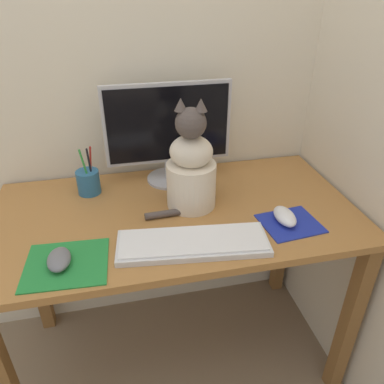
# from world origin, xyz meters

# --- Properties ---
(ground_plane) EXTENTS (12.00, 12.00, 0.00)m
(ground_plane) POSITION_xyz_m (0.00, 0.00, 0.00)
(ground_plane) COLOR #847056
(wall_back) EXTENTS (7.00, 0.04, 2.50)m
(wall_back) POSITION_xyz_m (0.00, 0.34, 1.25)
(wall_back) COLOR beige
(wall_back) RESTS_ON ground_plane
(wall_side_right) EXTENTS (0.04, 7.00, 2.50)m
(wall_side_right) POSITION_xyz_m (0.63, 0.00, 1.25)
(wall_side_right) COLOR beige
(wall_side_right) RESTS_ON ground_plane
(desk) EXTENTS (1.19, 0.62, 0.72)m
(desk) POSITION_xyz_m (0.00, 0.00, 0.61)
(desk) COLOR #A87038
(desk) RESTS_ON ground_plane
(monitor) EXTENTS (0.45, 0.17, 0.37)m
(monitor) POSITION_xyz_m (0.02, 0.22, 0.92)
(monitor) COLOR #B2B2B7
(monitor) RESTS_ON desk
(keyboard) EXTENTS (0.45, 0.20, 0.02)m
(keyboard) POSITION_xyz_m (0.02, -0.19, 0.73)
(keyboard) COLOR silver
(keyboard) RESTS_ON desk
(mousepad_left) EXTENTS (0.23, 0.21, 0.00)m
(mousepad_left) POSITION_xyz_m (-0.33, -0.20, 0.72)
(mousepad_left) COLOR #238438
(mousepad_left) RESTS_ON desk
(mousepad_right) EXTENTS (0.19, 0.17, 0.00)m
(mousepad_right) POSITION_xyz_m (0.34, -0.15, 0.72)
(mousepad_right) COLOR #1E2D9E
(mousepad_right) RESTS_ON desk
(computer_mouse_left) EXTENTS (0.06, 0.10, 0.03)m
(computer_mouse_left) POSITION_xyz_m (-0.35, -0.20, 0.74)
(computer_mouse_left) COLOR slate
(computer_mouse_left) RESTS_ON mousepad_left
(computer_mouse_right) EXTENTS (0.06, 0.11, 0.04)m
(computer_mouse_right) POSITION_xyz_m (0.32, -0.14, 0.74)
(computer_mouse_right) COLOR white
(computer_mouse_right) RESTS_ON mousepad_right
(cat) EXTENTS (0.27, 0.20, 0.37)m
(cat) POSITION_xyz_m (0.06, 0.02, 0.86)
(cat) COLOR beige
(cat) RESTS_ON desk
(pen_cup) EXTENTS (0.08, 0.08, 0.17)m
(pen_cup) POSITION_xyz_m (-0.28, 0.18, 0.76)
(pen_cup) COLOR #286089
(pen_cup) RESTS_ON desk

